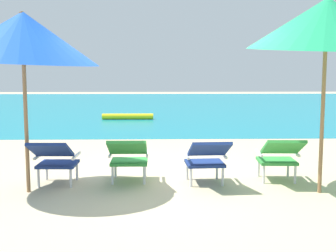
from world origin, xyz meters
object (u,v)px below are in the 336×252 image
(beach_umbrella_left, at_px, (23,38))
(lounge_chair_far_right, at_px, (280,155))
(lounge_chair_far_left, at_px, (55,158))
(lounge_chair_near_left, at_px, (128,155))
(lounge_chair_near_right, at_px, (207,157))
(beach_umbrella_right, at_px, (326,24))
(swim_buoy, at_px, (128,116))

(beach_umbrella_left, bearing_deg, lounge_chair_far_right, 6.45)
(lounge_chair_far_left, height_order, lounge_chair_far_right, same)
(lounge_chair_near_left, bearing_deg, lounge_chair_near_right, -7.35)
(lounge_chair_near_right, relative_size, lounge_chair_far_right, 1.01)
(lounge_chair_near_right, height_order, beach_umbrella_right, beach_umbrella_right)
(lounge_chair_near_left, bearing_deg, beach_umbrella_left, -162.99)
(lounge_chair_far_left, relative_size, beach_umbrella_right, 0.35)
(lounge_chair_near_right, bearing_deg, lounge_chair_far_left, -179.88)
(lounge_chair_far_left, xyz_separation_m, beach_umbrella_right, (3.51, -0.38, 1.76))
(lounge_chair_far_left, height_order, beach_umbrella_right, beach_umbrella_right)
(swim_buoy, height_order, lounge_chair_near_right, lounge_chair_near_right)
(swim_buoy, distance_m, lounge_chair_far_right, 8.45)
(beach_umbrella_right, bearing_deg, swim_buoy, 109.52)
(lounge_chair_far_left, bearing_deg, beach_umbrella_right, -6.14)
(lounge_chair_far_left, relative_size, lounge_chair_near_right, 0.98)
(lounge_chair_near_left, distance_m, lounge_chair_far_right, 2.12)
(lounge_chair_near_right, distance_m, beach_umbrella_left, 2.87)
(swim_buoy, bearing_deg, lounge_chair_far_right, -71.86)
(lounge_chair_far_right, distance_m, beach_umbrella_right, 1.87)
(lounge_chair_far_left, distance_m, lounge_chair_near_left, 1.00)
(lounge_chair_near_left, bearing_deg, lounge_chair_far_right, -0.24)
(lounge_chair_near_left, xyz_separation_m, lounge_chair_near_right, (1.08, -0.14, 0.00))
(lounge_chair_far_left, bearing_deg, lounge_chair_near_right, 0.12)
(lounge_chair_near_left, distance_m, lounge_chair_near_right, 1.09)
(lounge_chair_near_left, bearing_deg, beach_umbrella_right, -11.70)
(lounge_chair_near_left, height_order, lounge_chair_far_right, same)
(lounge_chair_far_left, xyz_separation_m, lounge_chair_near_right, (2.07, 0.00, 0.00))
(swim_buoy, bearing_deg, lounge_chair_far_left, -93.39)
(lounge_chair_near_right, distance_m, lounge_chair_far_right, 1.05)
(lounge_chair_near_left, xyz_separation_m, lounge_chair_far_right, (2.12, -0.01, 0.00))
(lounge_chair_far_left, relative_size, beach_umbrella_left, 0.35)
(beach_umbrella_left, bearing_deg, lounge_chair_far_left, 40.29)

